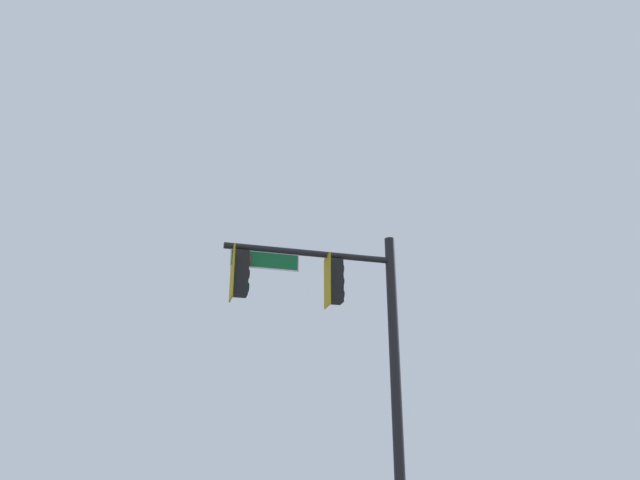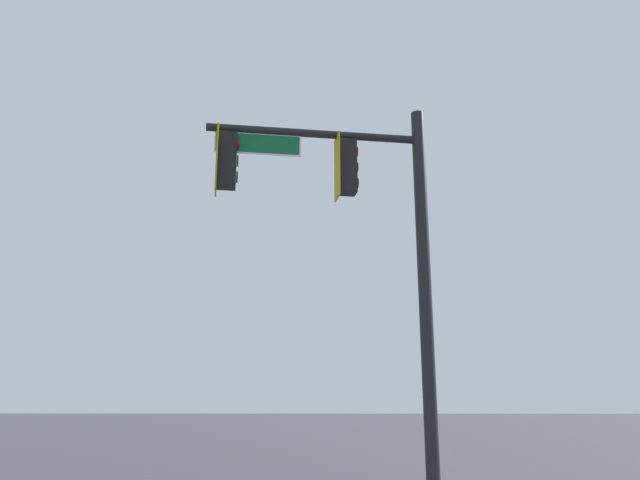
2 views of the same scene
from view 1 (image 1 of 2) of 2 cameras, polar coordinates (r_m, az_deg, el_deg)
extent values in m
cylinder|color=black|center=(15.21, 6.94, -12.93)|extent=(0.25, 0.25, 7.38)
cylinder|color=black|center=(15.34, -0.93, -1.22)|extent=(4.16, 1.06, 0.16)
cube|color=gold|center=(15.23, 0.68, -3.74)|extent=(0.14, 0.51, 1.30)
cube|color=black|center=(15.28, 1.36, -3.79)|extent=(0.42, 0.39, 1.10)
cylinder|color=black|center=(15.48, 1.34, -1.64)|extent=(0.04, 0.04, 0.12)
cylinder|color=red|center=(15.44, 2.07, -2.68)|extent=(0.08, 0.22, 0.22)
cylinder|color=#392D05|center=(15.34, 2.08, -3.85)|extent=(0.08, 0.22, 0.22)
cylinder|color=black|center=(15.24, 2.10, -5.03)|extent=(0.08, 0.22, 0.22)
cube|color=gold|center=(14.80, -8.04, -2.98)|extent=(0.14, 0.51, 1.30)
cube|color=black|center=(14.82, -7.31, -3.05)|extent=(0.42, 0.39, 1.10)
cylinder|color=black|center=(15.02, -7.20, -0.84)|extent=(0.04, 0.04, 0.12)
cylinder|color=red|center=(14.95, -6.49, -1.91)|extent=(0.08, 0.22, 0.22)
cylinder|color=#392D05|center=(14.85, -6.54, -3.11)|extent=(0.08, 0.22, 0.22)
cylinder|color=black|center=(14.75, -6.60, -4.33)|extent=(0.08, 0.22, 0.22)
cube|color=#0F602D|center=(15.03, -5.05, -1.86)|extent=(1.58, 0.39, 0.38)
cube|color=white|center=(15.03, -5.05, -1.86)|extent=(1.64, 0.38, 0.44)
camera|label=2|loc=(3.36, 21.62, -18.71)|focal=35.00mm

